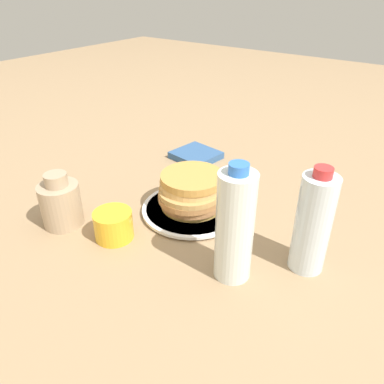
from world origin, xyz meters
The scene contains 8 objects.
ground_plane centered at (0.00, 0.00, 0.00)m, with size 4.00×4.00×0.00m, color #9E7F5B.
plate centered at (0.01, 0.02, 0.01)m, with size 0.24×0.24×0.01m.
pancake_stack centered at (0.01, 0.02, 0.05)m, with size 0.16×0.15×0.08m.
juice_glass centered at (0.19, -0.05, 0.03)m, with size 0.08×0.08×0.06m.
cream_jug centered at (0.22, -0.18, 0.05)m, with size 0.09×0.09×0.13m.
water_bottle_near centered at (0.13, 0.21, 0.11)m, with size 0.07×0.07×0.23m.
water_bottle_mid centered at (0.03, 0.31, 0.10)m, with size 0.07×0.07×0.21m.
napkin centered at (-0.24, -0.14, 0.01)m, with size 0.14×0.14×0.02m.
Camera 1 is at (0.61, 0.46, 0.49)m, focal length 35.00 mm.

